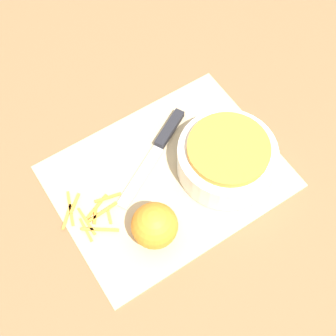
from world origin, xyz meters
TOP-DOWN VIEW (x-y plane):
  - ground_plane at (0.00, 0.00)m, footprint 4.00×4.00m
  - cutting_board at (0.00, 0.00)m, footprint 0.43×0.33m
  - bowl_speckled at (-0.10, 0.05)m, footprint 0.19×0.19m
  - knife at (-0.03, -0.07)m, footprint 0.22×0.13m
  - orange_left at (0.09, 0.09)m, footprint 0.08×0.08m
  - peel_pile at (0.17, -0.01)m, footprint 0.13×0.12m

SIDE VIEW (x-z plane):
  - ground_plane at x=0.00m, z-range 0.00..0.00m
  - cutting_board at x=0.00m, z-range 0.00..0.01m
  - peel_pile at x=0.17m, z-range 0.01..0.01m
  - knife at x=-0.03m, z-range 0.00..0.02m
  - bowl_speckled at x=-0.10m, z-range 0.00..0.08m
  - orange_left at x=0.09m, z-range 0.01..0.09m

